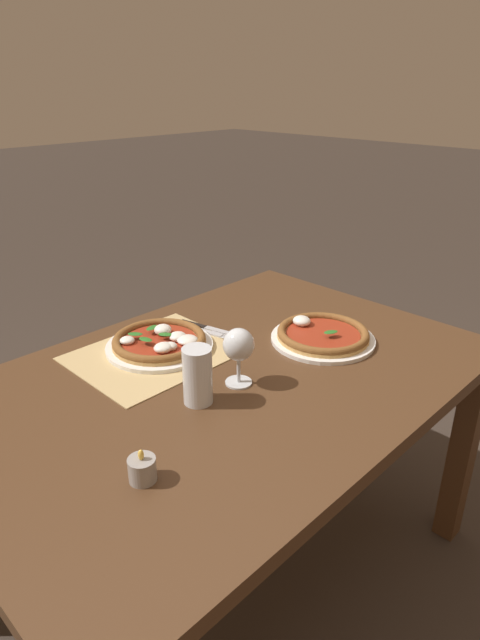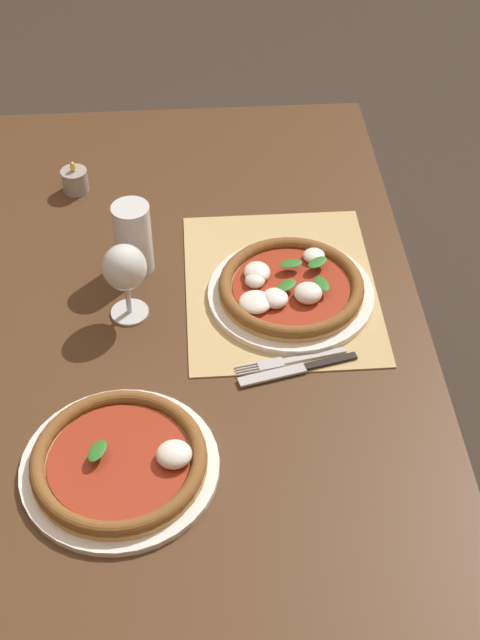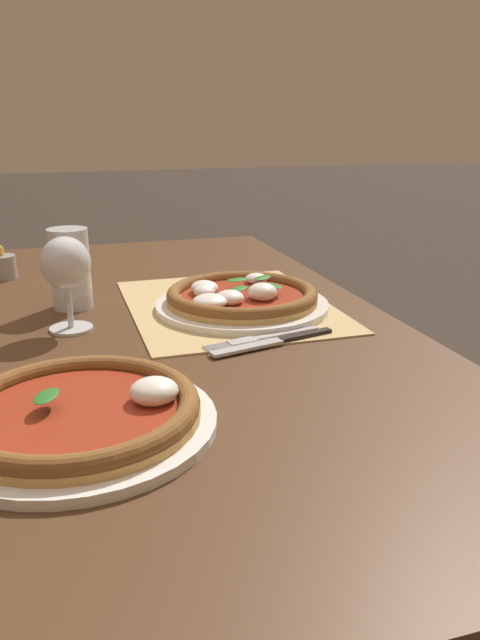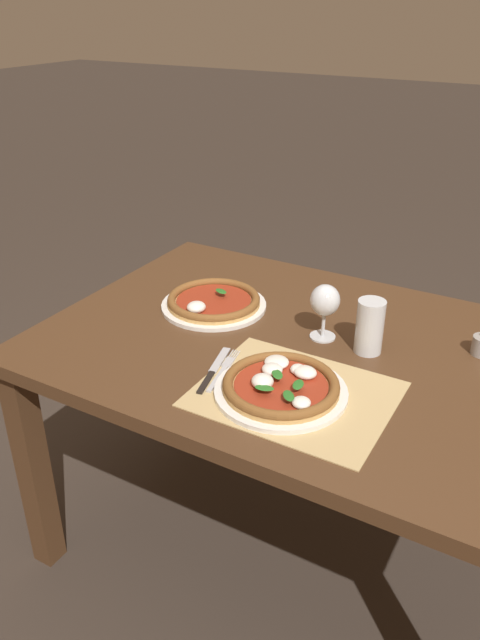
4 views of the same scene
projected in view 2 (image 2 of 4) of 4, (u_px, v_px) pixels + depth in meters
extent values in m
plane|color=#382D26|center=(180.00, 535.00, 2.15)|extent=(24.00, 24.00, 0.00)
cube|color=#4C301C|center=(162.00, 324.00, 1.65)|extent=(1.44, 0.97, 0.04)
cube|color=#4C301C|center=(327.00, 243.00, 2.40)|extent=(0.07, 0.07, 0.70)
cube|color=#4C301C|center=(9.00, 257.00, 2.36)|extent=(0.07, 0.07, 0.70)
cube|color=tan|center=(280.00, 287.00, 1.69)|extent=(0.44, 0.36, 0.00)
cylinder|color=white|center=(291.00, 294.00, 1.67)|extent=(0.31, 0.31, 0.01)
cylinder|color=tan|center=(291.00, 289.00, 1.66)|extent=(0.27, 0.27, 0.01)
torus|color=brown|center=(291.00, 285.00, 1.65)|extent=(0.27, 0.27, 0.02)
cylinder|color=maroon|center=(291.00, 287.00, 1.66)|extent=(0.22, 0.22, 0.00)
ellipsoid|color=white|center=(255.00, 302.00, 1.61)|extent=(0.06, 0.06, 0.02)
ellipsoid|color=white|center=(314.00, 256.00, 1.71)|extent=(0.04, 0.04, 0.02)
ellipsoid|color=white|center=(275.00, 298.00, 1.62)|extent=(0.05, 0.05, 0.03)
ellipsoid|color=white|center=(255.00, 280.00, 1.65)|extent=(0.04, 0.04, 0.02)
ellipsoid|color=white|center=(257.00, 272.00, 1.67)|extent=(0.06, 0.05, 0.03)
ellipsoid|color=white|center=(308.00, 292.00, 1.62)|extent=(0.05, 0.05, 0.03)
ellipsoid|color=#286B23|center=(291.00, 264.00, 1.67)|extent=(0.03, 0.05, 0.00)
ellipsoid|color=#286B23|center=(286.00, 285.00, 1.63)|extent=(0.05, 0.05, 0.00)
ellipsoid|color=#286B23|center=(318.00, 262.00, 1.68)|extent=(0.05, 0.05, 0.00)
ellipsoid|color=#286B23|center=(322.00, 284.00, 1.63)|extent=(0.05, 0.03, 0.00)
cylinder|color=white|center=(120.00, 467.00, 1.39)|extent=(0.31, 0.31, 0.01)
cylinder|color=tan|center=(119.00, 463.00, 1.38)|extent=(0.27, 0.27, 0.01)
torus|color=brown|center=(119.00, 459.00, 1.37)|extent=(0.27, 0.27, 0.02)
cylinder|color=maroon|center=(119.00, 460.00, 1.37)|extent=(0.22, 0.22, 0.00)
ellipsoid|color=white|center=(174.00, 454.00, 1.37)|extent=(0.05, 0.06, 0.03)
ellipsoid|color=#286B23|center=(97.00, 451.00, 1.36)|extent=(0.05, 0.04, 0.00)
cylinder|color=silver|center=(130.00, 312.00, 1.64)|extent=(0.07, 0.07, 0.00)
cylinder|color=silver|center=(128.00, 298.00, 1.62)|extent=(0.01, 0.01, 0.06)
ellipsoid|color=silver|center=(124.00, 267.00, 1.56)|extent=(0.08, 0.08, 0.08)
ellipsoid|color=#C17019|center=(125.00, 272.00, 1.57)|extent=(0.07, 0.07, 0.05)
cylinder|color=silver|center=(133.00, 238.00, 1.69)|extent=(0.07, 0.07, 0.15)
cylinder|color=black|center=(134.00, 244.00, 1.70)|extent=(0.07, 0.07, 0.12)
cylinder|color=silver|center=(131.00, 216.00, 1.65)|extent=(0.07, 0.07, 0.02)
cube|color=#B7B7BC|center=(315.00, 356.00, 1.56)|extent=(0.03, 0.12, 0.00)
cube|color=#B7B7BC|center=(271.00, 364.00, 1.54)|extent=(0.03, 0.05, 0.00)
cylinder|color=#B7B7BC|center=(246.00, 365.00, 1.54)|extent=(0.01, 0.04, 0.00)
cylinder|color=#B7B7BC|center=(247.00, 368.00, 1.54)|extent=(0.01, 0.04, 0.00)
cylinder|color=#B7B7BC|center=(248.00, 370.00, 1.53)|extent=(0.01, 0.04, 0.00)
cylinder|color=#B7B7BC|center=(248.00, 373.00, 1.53)|extent=(0.01, 0.04, 0.00)
cube|color=black|center=(331.00, 361.00, 1.55)|extent=(0.04, 0.10, 0.01)
cube|color=#B7B7BC|center=(272.00, 375.00, 1.53)|extent=(0.05, 0.12, 0.00)
cylinder|color=gray|center=(75.00, 181.00, 1.90)|extent=(0.06, 0.06, 0.05)
cylinder|color=silver|center=(75.00, 183.00, 1.90)|extent=(0.04, 0.04, 0.03)
ellipsoid|color=#F9C64C|center=(73.00, 167.00, 1.87)|extent=(0.01, 0.01, 0.02)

